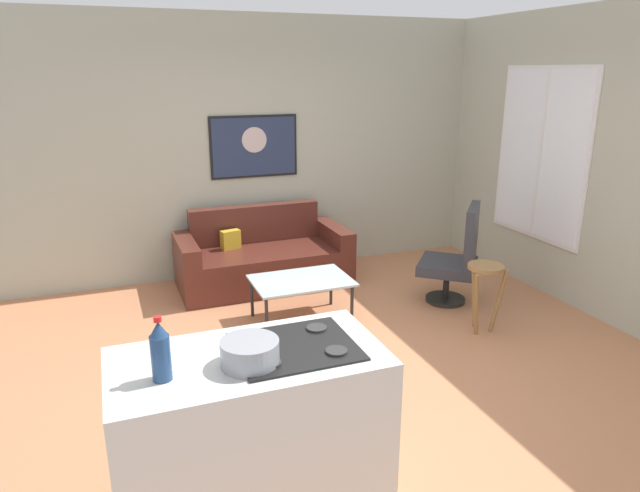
# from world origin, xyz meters

# --- Properties ---
(ground) EXTENTS (6.40, 6.40, 0.04)m
(ground) POSITION_xyz_m (0.00, 0.00, -0.02)
(ground) COLOR #BD7850
(back_wall) EXTENTS (6.40, 0.05, 2.80)m
(back_wall) POSITION_xyz_m (0.00, 2.42, 1.40)
(back_wall) COLOR #A9AB96
(back_wall) RESTS_ON ground
(right_wall) EXTENTS (0.05, 6.40, 2.80)m
(right_wall) POSITION_xyz_m (2.62, 0.30, 1.40)
(right_wall) COLOR #ACAE98
(right_wall) RESTS_ON ground
(couch) EXTENTS (1.80, 0.85, 0.81)m
(couch) POSITION_xyz_m (-0.08, 1.94, 0.27)
(couch) COLOR #4F231A
(couch) RESTS_ON ground
(coffee_table) EXTENTS (0.89, 0.61, 0.40)m
(coffee_table) POSITION_xyz_m (-0.00, 0.89, 0.37)
(coffee_table) COLOR silver
(coffee_table) RESTS_ON ground
(armchair) EXTENTS (0.77, 0.77, 1.00)m
(armchair) POSITION_xyz_m (1.57, 0.76, 0.47)
(armchair) COLOR black
(armchair) RESTS_ON ground
(bar_stool) EXTENTS (0.36, 0.35, 0.62)m
(bar_stool) POSITION_xyz_m (1.42, 0.11, 0.48)
(bar_stool) COLOR olive
(bar_stool) RESTS_ON ground
(kitchen_counter) EXTENTS (1.35, 0.70, 0.91)m
(kitchen_counter) POSITION_xyz_m (-1.00, -1.24, 0.45)
(kitchen_counter) COLOR silver
(kitchen_counter) RESTS_ON ground
(soda_bottle) EXTENTS (0.09, 0.09, 0.31)m
(soda_bottle) POSITION_xyz_m (-1.42, -1.32, 1.03)
(soda_bottle) COLOR navy
(soda_bottle) RESTS_ON kitchen_counter
(mixing_bowl) EXTENTS (0.28, 0.28, 0.13)m
(mixing_bowl) POSITION_xyz_m (-1.02, -1.33, 0.95)
(mixing_bowl) COLOR gray
(mixing_bowl) RESTS_ON kitchen_counter
(wall_painting) EXTENTS (0.97, 0.03, 0.67)m
(wall_painting) POSITION_xyz_m (-0.02, 2.38, 1.43)
(wall_painting) COLOR black
(window) EXTENTS (0.03, 1.28, 1.74)m
(window) POSITION_xyz_m (2.59, 0.90, 1.41)
(window) COLOR silver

